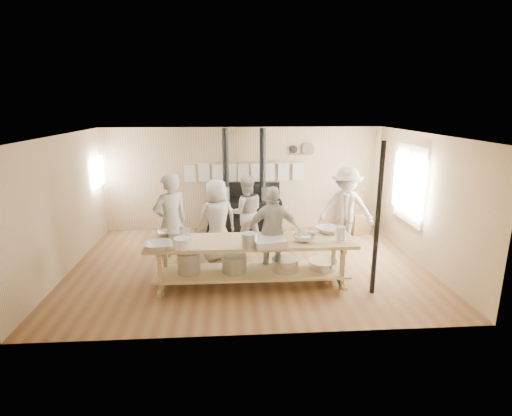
# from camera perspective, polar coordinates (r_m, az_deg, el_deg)

# --- Properties ---
(ground) EXTENTS (7.00, 7.00, 0.00)m
(ground) POSITION_cam_1_polar(r_m,az_deg,el_deg) (8.12, -1.00, -8.17)
(ground) COLOR brown
(ground) RESTS_ON ground
(room_shell) EXTENTS (7.00, 7.00, 7.00)m
(room_shell) POSITION_cam_1_polar(r_m,az_deg,el_deg) (7.64, -1.05, 3.12)
(room_shell) COLOR tan
(room_shell) RESTS_ON ground
(window_right) EXTENTS (0.09, 1.50, 1.65)m
(window_right) POSITION_cam_1_polar(r_m,az_deg,el_deg) (9.10, 21.17, 3.20)
(window_right) COLOR beige
(window_right) RESTS_ON ground
(left_opening) EXTENTS (0.00, 0.90, 0.90)m
(left_opening) POSITION_cam_1_polar(r_m,az_deg,el_deg) (10.09, -21.71, 4.77)
(left_opening) COLOR white
(left_opening) RESTS_ON ground
(stove) EXTENTS (1.90, 0.75, 2.60)m
(stove) POSITION_cam_1_polar(r_m,az_deg,el_deg) (9.96, -1.68, -0.67)
(stove) COLOR black
(stove) RESTS_ON ground
(towel_rail) EXTENTS (3.00, 0.04, 0.47)m
(towel_rail) POSITION_cam_1_polar(r_m,az_deg,el_deg) (10.02, -1.75, 5.43)
(towel_rail) COLOR #9D8459
(towel_rail) RESTS_ON ground
(back_wall_shelf) EXTENTS (0.63, 0.14, 0.32)m
(back_wall_shelf) POSITION_cam_1_polar(r_m,az_deg,el_deg) (10.15, 6.60, 8.06)
(back_wall_shelf) COLOR #9D8459
(back_wall_shelf) RESTS_ON ground
(prep_table) EXTENTS (3.60, 0.90, 0.85)m
(prep_table) POSITION_cam_1_polar(r_m,az_deg,el_deg) (7.10, -0.71, -7.11)
(prep_table) COLOR #9D8459
(prep_table) RESTS_ON ground
(support_post) EXTENTS (0.08, 0.08, 2.60)m
(support_post) POSITION_cam_1_polar(r_m,az_deg,el_deg) (6.85, 16.97, -1.69)
(support_post) COLOR black
(support_post) RESTS_ON ground
(cook_far_left) EXTENTS (0.84, 0.78, 1.92)m
(cook_far_left) POSITION_cam_1_polar(r_m,az_deg,el_deg) (7.76, -12.06, -2.07)
(cook_far_left) COLOR #9F978D
(cook_far_left) RESTS_ON ground
(cook_left) EXTENTS (0.88, 0.72, 1.66)m
(cook_left) POSITION_cam_1_polar(r_m,az_deg,el_deg) (8.79, -1.47, -0.66)
(cook_left) COLOR #9F978D
(cook_left) RESTS_ON ground
(cook_center) EXTENTS (0.97, 0.81, 1.70)m
(cook_center) POSITION_cam_1_polar(r_m,az_deg,el_deg) (8.19, -5.62, -1.74)
(cook_center) COLOR #9F978D
(cook_center) RESTS_ON ground
(cook_right) EXTENTS (1.01, 0.42, 1.72)m
(cook_right) POSITION_cam_1_polar(r_m,az_deg,el_deg) (7.36, 2.49, -3.49)
(cook_right) COLOR #9F978D
(cook_right) RESTS_ON ground
(cook_by_window) EXTENTS (1.27, 0.84, 1.84)m
(cook_by_window) POSITION_cam_1_polar(r_m,az_deg,el_deg) (8.96, 12.72, -0.13)
(cook_by_window) COLOR #9F978D
(cook_by_window) RESTS_ON ground
(chair) EXTENTS (0.57, 0.57, 1.03)m
(chair) POSITION_cam_1_polar(r_m,az_deg,el_deg) (10.35, 14.34, -1.79)
(chair) COLOR brown
(chair) RESTS_ON ground
(bowl_white_a) EXTENTS (0.46, 0.46, 0.11)m
(bowl_white_a) POSITION_cam_1_polar(r_m,az_deg,el_deg) (6.74, -13.80, -5.26)
(bowl_white_a) COLOR white
(bowl_white_a) RESTS_ON prep_table
(bowl_steel_a) EXTENTS (0.41, 0.41, 0.09)m
(bowl_steel_a) POSITION_cam_1_polar(r_m,az_deg,el_deg) (7.36, -12.96, -3.57)
(bowl_steel_a) COLOR silver
(bowl_steel_a) RESTS_ON prep_table
(bowl_white_b) EXTENTS (0.55, 0.55, 0.10)m
(bowl_white_b) POSITION_cam_1_polar(r_m,az_deg,el_deg) (7.49, 10.26, -3.08)
(bowl_white_b) COLOR white
(bowl_white_b) RESTS_ON prep_table
(bowl_steel_b) EXTENTS (0.49, 0.49, 0.12)m
(bowl_steel_b) POSITION_cam_1_polar(r_m,az_deg,el_deg) (6.96, 6.89, -4.26)
(bowl_steel_b) COLOR silver
(bowl_steel_b) RESTS_ON prep_table
(roasting_pan) EXTENTS (0.57, 0.44, 0.11)m
(roasting_pan) POSITION_cam_1_polar(r_m,az_deg,el_deg) (6.67, 1.99, -5.01)
(roasting_pan) COLOR #B2B2B7
(roasting_pan) RESTS_ON prep_table
(mixing_bowl_large) EXTENTS (0.43, 0.43, 0.13)m
(mixing_bowl_large) POSITION_cam_1_polar(r_m,az_deg,el_deg) (7.24, -10.92, -3.62)
(mixing_bowl_large) COLOR silver
(mixing_bowl_large) RESTS_ON prep_table
(bucket_galv) EXTENTS (0.27, 0.27, 0.23)m
(bucket_galv) POSITION_cam_1_polar(r_m,az_deg,el_deg) (6.63, -0.95, -4.59)
(bucket_galv) COLOR gray
(bucket_galv) RESTS_ON prep_table
(deep_bowl_enamel) EXTENTS (0.31, 0.31, 0.18)m
(deep_bowl_enamel) POSITION_cam_1_polar(r_m,az_deg,el_deg) (6.68, -10.51, -4.97)
(deep_bowl_enamel) COLOR white
(deep_bowl_enamel) RESTS_ON prep_table
(pitcher) EXTENTS (0.18, 0.18, 0.24)m
(pitcher) POSITION_cam_1_polar(r_m,az_deg,el_deg) (7.10, 12.02, -3.57)
(pitcher) COLOR white
(pitcher) RESTS_ON prep_table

